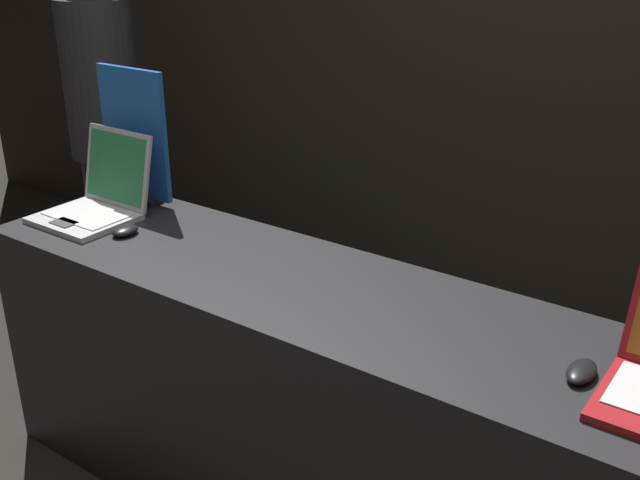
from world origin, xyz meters
name	(u,v)px	position (x,y,z in m)	size (l,w,h in m)	color
wall_back	(534,36)	(0.00, 1.81, 1.40)	(8.00, 0.05, 2.80)	black
display_counter	(321,413)	(0.00, 0.29, 0.43)	(2.38, 0.59, 0.87)	black
laptop_front	(97,198)	(-0.98, 0.30, 0.93)	(0.32, 0.34, 0.29)	#B7B7BC
mouse_front	(125,231)	(-0.77, 0.24, 0.88)	(0.07, 0.10, 0.03)	black
promo_stand_front	(135,139)	(-0.98, 0.50, 1.10)	(0.32, 0.07, 0.50)	black
mouse_back	(582,371)	(0.75, 0.27, 0.88)	(0.06, 0.12, 0.03)	black
person_bystander	(108,140)	(-1.63, 0.90, 0.91)	(0.33, 0.33, 1.74)	#282833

